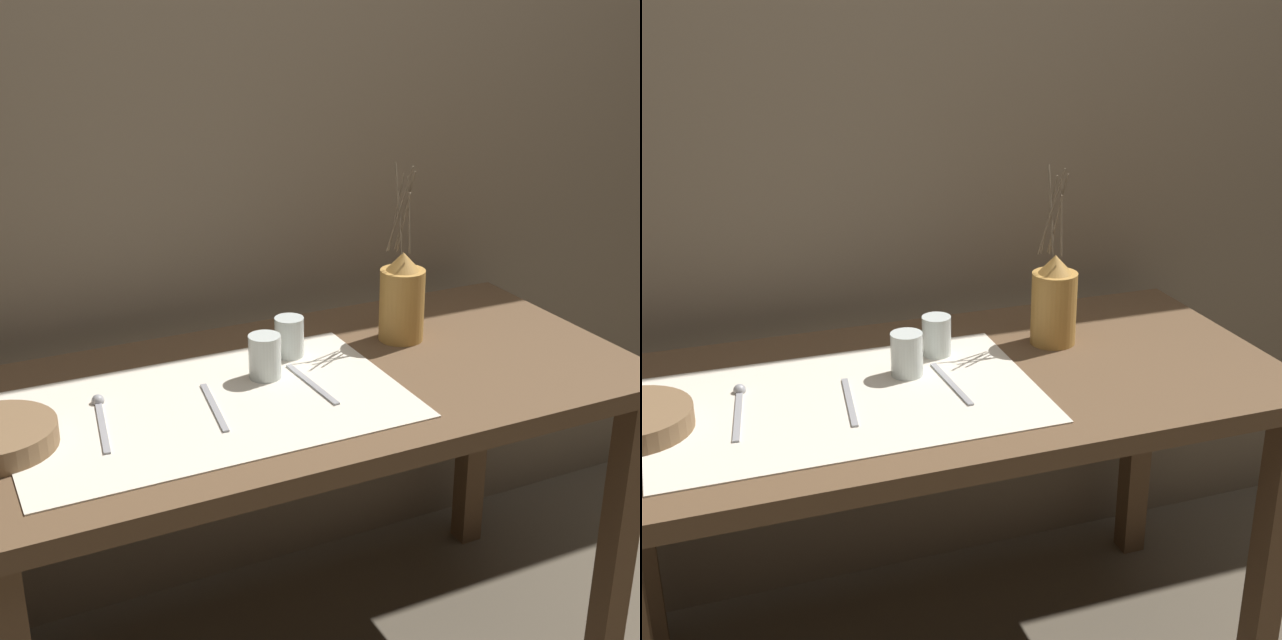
% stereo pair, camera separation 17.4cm
% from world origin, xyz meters
% --- Properties ---
extents(stone_wall_back, '(7.00, 0.06, 2.40)m').
position_xyz_m(stone_wall_back, '(0.00, 0.44, 1.20)').
color(stone_wall_back, '#7A6B56').
rests_on(stone_wall_back, ground_plane).
extents(wooden_table, '(1.37, 0.67, 0.73)m').
position_xyz_m(wooden_table, '(0.00, 0.00, 0.63)').
color(wooden_table, brown).
rests_on(wooden_table, ground_plane).
extents(linen_cloth, '(0.73, 0.45, 0.00)m').
position_xyz_m(linen_cloth, '(-0.21, -0.03, 0.73)').
color(linen_cloth, beige).
rests_on(linen_cloth, wooden_table).
extents(pitcher_with_flowers, '(0.10, 0.10, 0.39)m').
position_xyz_m(pitcher_with_flowers, '(0.28, 0.10, 0.82)').
color(pitcher_with_flowers, '#B7843D').
rests_on(pitcher_with_flowers, wooden_table).
extents(glass_tumbler_near, '(0.06, 0.06, 0.09)m').
position_xyz_m(glass_tumbler_near, '(-0.07, 0.04, 0.78)').
color(glass_tumbler_near, silver).
rests_on(glass_tumbler_near, wooden_table).
extents(glass_tumbler_far, '(0.06, 0.06, 0.08)m').
position_xyz_m(glass_tumbler_far, '(0.02, 0.11, 0.78)').
color(glass_tumbler_far, silver).
rests_on(glass_tumbler_far, wooden_table).
extents(spoon_inner, '(0.05, 0.21, 0.02)m').
position_xyz_m(spoon_inner, '(-0.40, 0.02, 0.74)').
color(spoon_inner, '#939399').
rests_on(spoon_inner, wooden_table).
extents(knife_center, '(0.04, 0.20, 0.00)m').
position_xyz_m(knife_center, '(-0.20, -0.05, 0.74)').
color(knife_center, '#939399').
rests_on(knife_center, wooden_table).
extents(fork_inner, '(0.02, 0.20, 0.00)m').
position_xyz_m(fork_inner, '(-0.00, -0.04, 0.74)').
color(fork_inner, '#939399').
rests_on(fork_inner, wooden_table).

